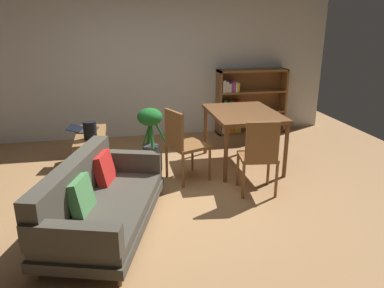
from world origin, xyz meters
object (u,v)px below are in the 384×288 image
open_laptop (84,129)px  potted_floor_plant (150,127)px  dining_chair_near (183,142)px  fabric_couch (98,200)px  dining_table (243,117)px  bookshelf (245,103)px  media_console (92,152)px  desk_speaker (90,130)px  dining_chair_far (259,154)px

open_laptop → potted_floor_plant: size_ratio=0.58×
open_laptop → dining_chair_near: size_ratio=0.48×
fabric_couch → dining_table: size_ratio=1.60×
bookshelf → media_console: bearing=-154.2°
desk_speaker → potted_floor_plant: potted_floor_plant is taller
fabric_couch → potted_floor_plant: potted_floor_plant is taller
dining_chair_far → fabric_couch: bearing=-167.1°
fabric_couch → desk_speaker: (-0.13, 1.47, 0.32)m
bookshelf → potted_floor_plant: bearing=-148.8°
open_laptop → desk_speaker: bearing=-75.1°
desk_speaker → potted_floor_plant: size_ratio=0.30×
desk_speaker → potted_floor_plant: bearing=26.0°
desk_speaker → dining_table: size_ratio=0.20×
open_laptop → potted_floor_plant: bearing=-1.2°
dining_chair_near → bookshelf: (1.56, 2.01, 0.03)m
desk_speaker → dining_chair_far: size_ratio=0.26×
bookshelf → dining_table: bearing=-110.5°
dining_table → open_laptop: bearing=168.2°
potted_floor_plant → dining_chair_near: 0.92m
dining_chair_near → bookshelf: size_ratio=0.75×
dining_chair_far → open_laptop: bearing=145.4°
open_laptop → bookshelf: 3.09m
potted_floor_plant → dining_chair_near: dining_chair_near is taller
media_console → dining_table: size_ratio=0.84×
dining_chair_near → open_laptop: bearing=146.1°
media_console → dining_table: bearing=-7.2°
open_laptop → dining_chair_near: 1.57m
desk_speaker → dining_chair_near: (1.19, -0.44, -0.10)m
dining_table → bookshelf: (0.60, 1.61, -0.16)m
open_laptop → media_console: bearing=-63.1°
dining_chair_far → bookshelf: (0.73, 2.61, 0.04)m
dining_table → fabric_couch: bearing=-144.7°
dining_chair_far → bookshelf: bookshelf is taller
potted_floor_plant → dining_chair_far: size_ratio=0.85×
dining_table → dining_chair_far: 1.03m
desk_speaker → bookshelf: 3.17m
fabric_couch → open_laptop: fabric_couch is taller
dining_chair_near → bookshelf: 2.55m
desk_speaker → dining_chair_far: dining_chair_far is taller
open_laptop → bookshelf: size_ratio=0.36×
media_console → open_laptop: size_ratio=2.24×
dining_table → dining_chair_near: 1.06m
open_laptop → desk_speaker: (0.12, -0.43, 0.10)m
media_console → dining_chair_near: dining_chair_near is taller
potted_floor_plant → dining_chair_far: bearing=-51.1°
desk_speaker → dining_table: (2.15, -0.04, 0.08)m
media_console → dining_chair_near: (1.20, -0.68, 0.29)m
dining_table → dining_chair_near: dining_chair_near is taller
potted_floor_plant → bookshelf: (1.91, 1.16, 0.05)m
dining_chair_far → bookshelf: 2.71m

